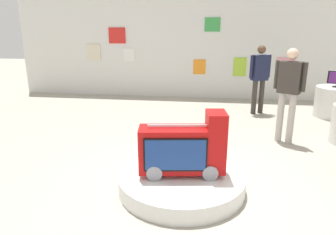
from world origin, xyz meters
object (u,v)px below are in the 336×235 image
(main_display_pedestal, at_px, (181,181))
(shopper_browsing_rear, at_px, (260,74))
(shopper_browsing_near_truck, at_px, (289,89))
(display_pedestal_center_rear, at_px, (334,102))
(novelty_firetruck_tv, at_px, (184,150))

(main_display_pedestal, relative_size, shopper_browsing_rear, 1.01)
(shopper_browsing_near_truck, bearing_deg, display_pedestal_center_rear, 51.15)
(novelty_firetruck_tv, relative_size, display_pedestal_center_rear, 1.31)
(display_pedestal_center_rear, relative_size, shopper_browsing_near_truck, 0.50)
(novelty_firetruck_tv, relative_size, shopper_browsing_near_truck, 0.66)
(display_pedestal_center_rear, bearing_deg, novelty_firetruck_tv, -129.73)
(novelty_firetruck_tv, distance_m, shopper_browsing_rear, 4.28)
(shopper_browsing_near_truck, bearing_deg, novelty_firetruck_tv, -130.55)
(shopper_browsing_near_truck, relative_size, shopper_browsing_rear, 1.04)
(main_display_pedestal, xyz_separation_m, novelty_firetruck_tv, (0.02, -0.00, 0.46))
(main_display_pedestal, xyz_separation_m, display_pedestal_center_rear, (3.30, 3.94, 0.25))
(novelty_firetruck_tv, xyz_separation_m, shopper_browsing_near_truck, (1.73, 2.02, 0.45))
(main_display_pedestal, relative_size, novelty_firetruck_tv, 1.46)
(main_display_pedestal, height_order, shopper_browsing_near_truck, shopper_browsing_near_truck)
(main_display_pedestal, relative_size, shopper_browsing_near_truck, 0.97)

